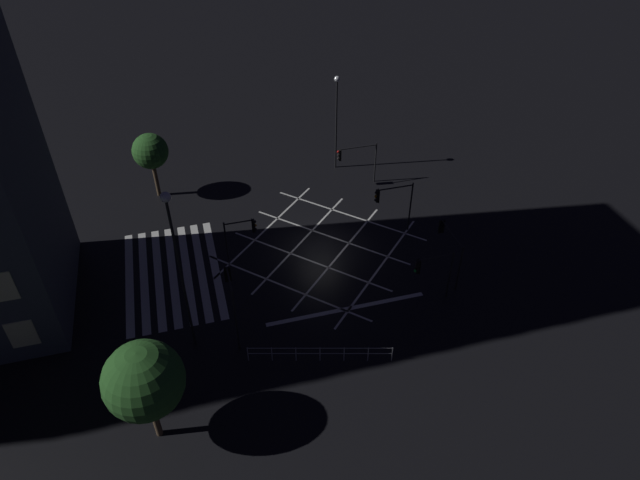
% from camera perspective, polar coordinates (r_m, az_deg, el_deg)
% --- Properties ---
extents(ground_plane, '(200.00, 200.00, 0.00)m').
position_cam_1_polar(ground_plane, '(38.70, -0.00, -0.82)').
color(ground_plane, black).
extents(road_markings, '(14.78, 20.18, 0.01)m').
position_cam_1_polar(road_markings, '(37.63, -9.70, -2.85)').
color(road_markings, silver).
rests_on(road_markings, ground_plane).
extents(traffic_light_median_north, '(0.36, 2.75, 3.92)m').
position_cam_1_polar(traffic_light_median_north, '(38.60, 7.21, 4.09)').
color(traffic_light_median_north, black).
rests_on(traffic_light_median_north, ground_plane).
extents(traffic_light_se_main, '(2.32, 0.36, 4.42)m').
position_cam_1_polar(traffic_light_se_main, '(31.14, -8.89, -5.27)').
color(traffic_light_se_main, black).
rests_on(traffic_light_se_main, ground_plane).
extents(traffic_light_median_south, '(0.36, 2.11, 3.26)m').
position_cam_1_polar(traffic_light_median_south, '(36.65, -7.73, 0.90)').
color(traffic_light_median_south, black).
rests_on(traffic_light_median_south, ground_plane).
extents(traffic_light_ne_main, '(3.17, 0.36, 3.41)m').
position_cam_1_polar(traffic_light_ne_main, '(36.17, 12.76, -0.07)').
color(traffic_light_ne_main, black).
rests_on(traffic_light_ne_main, ground_plane).
extents(traffic_light_ne_cross, '(0.36, 2.48, 3.48)m').
position_cam_1_polar(traffic_light_ne_cross, '(33.91, 11.06, -2.77)').
color(traffic_light_ne_cross, black).
rests_on(traffic_light_ne_cross, ground_plane).
extents(traffic_light_nw_cross, '(0.36, 3.18, 3.44)m').
position_cam_1_polar(traffic_light_nw_cross, '(43.83, 3.46, 8.37)').
color(traffic_light_nw_cross, black).
rests_on(traffic_light_nw_cross, ground_plane).
extents(street_lamp_east, '(0.51, 0.51, 10.22)m').
position_cam_1_polar(street_lamp_east, '(28.64, -14.22, -0.81)').
color(street_lamp_east, black).
rests_on(street_lamp_east, ground_plane).
extents(street_lamp_west, '(0.44, 0.44, 7.81)m').
position_cam_1_polar(street_lamp_west, '(44.86, 1.66, 12.90)').
color(street_lamp_west, black).
rests_on(street_lamp_west, ground_plane).
extents(street_tree_near, '(2.61, 2.61, 5.13)m').
position_cam_1_polar(street_tree_near, '(43.65, -16.61, 8.48)').
color(street_tree_near, brown).
rests_on(street_tree_near, ground_plane).
extents(street_tree_far, '(3.67, 3.67, 5.93)m').
position_cam_1_polar(street_tree_far, '(26.99, -17.21, -13.31)').
color(street_tree_far, brown).
rests_on(street_tree_far, ground_plane).
extents(pedestrian_railing, '(2.13, 7.58, 1.05)m').
position_cam_1_polar(pedestrian_railing, '(31.32, 0.00, -11.18)').
color(pedestrian_railing, '#9EA0A5').
rests_on(pedestrian_railing, ground_plane).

